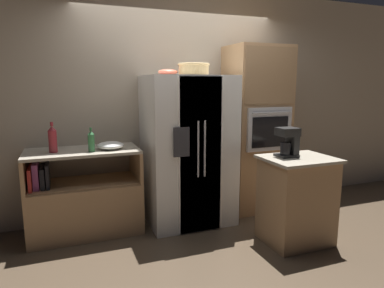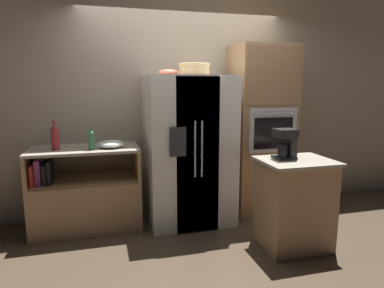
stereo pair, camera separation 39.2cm
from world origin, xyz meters
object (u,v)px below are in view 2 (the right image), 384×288
at_px(wicker_basket, 194,69).
at_px(coffee_maker, 287,142).
at_px(fruit_bowl, 169,72).
at_px(bottle_tall, 55,137).
at_px(bottle_short, 91,139).
at_px(mixing_bowl, 111,144).
at_px(refrigerator, 189,150).
at_px(wall_oven, 261,130).

bearing_deg(wicker_basket, coffee_maker, -48.02).
height_order(fruit_bowl, bottle_tall, fruit_bowl).
distance_m(wicker_basket, bottle_short, 1.37).
distance_m(bottle_short, mixing_bowl, 0.23).
bearing_deg(mixing_bowl, fruit_bowl, 3.13).
xyz_separation_m(bottle_tall, mixing_bowl, (0.58, -0.02, -0.10)).
height_order(bottle_short, mixing_bowl, bottle_short).
bearing_deg(coffee_maker, refrigerator, 132.39).
distance_m(refrigerator, wall_oven, 0.99).
distance_m(bottle_tall, mixing_bowl, 0.59).
relative_size(fruit_bowl, mixing_bowl, 0.77).
height_order(mixing_bowl, coffee_maker, coffee_maker).
height_order(fruit_bowl, coffee_maker, fruit_bowl).
bearing_deg(bottle_tall, mixing_bowl, -2.18).
height_order(refrigerator, wicker_basket, wicker_basket).
bearing_deg(mixing_bowl, refrigerator, -1.65).
xyz_separation_m(fruit_bowl, bottle_short, (-0.88, -0.11, -0.72)).
height_order(wicker_basket, bottle_tall, wicker_basket).
bearing_deg(fruit_bowl, bottle_short, -172.78).
relative_size(fruit_bowl, coffee_maker, 0.74).
xyz_separation_m(bottle_tall, coffee_maker, (2.25, -0.90, -0.01)).
height_order(refrigerator, wall_oven, wall_oven).
bearing_deg(refrigerator, bottle_tall, 178.14).
relative_size(wall_oven, bottle_short, 8.29).
relative_size(bottle_tall, bottle_short, 1.25).
relative_size(bottle_tall, coffee_maker, 1.07).
relative_size(fruit_bowl, bottle_tall, 0.70).
distance_m(bottle_short, coffee_maker, 2.04).
height_order(fruit_bowl, mixing_bowl, fruit_bowl).
relative_size(wicker_basket, fruit_bowl, 1.61).
bearing_deg(bottle_short, mixing_bowl, 19.98).
bearing_deg(wall_oven, mixing_bowl, -177.80).
relative_size(wall_oven, bottle_tall, 6.63).
distance_m(wicker_basket, coffee_maker, 1.31).
xyz_separation_m(wall_oven, bottle_short, (-2.06, -0.15, -0.01)).
relative_size(refrigerator, wall_oven, 0.82).
distance_m(refrigerator, bottle_tall, 1.48).
bearing_deg(refrigerator, wicker_basket, -41.07).
xyz_separation_m(wicker_basket, bottle_tall, (-1.52, 0.09, -0.73)).
height_order(refrigerator, bottle_short, refrigerator).
bearing_deg(bottle_short, bottle_tall, 165.56).
bearing_deg(wall_oven, fruit_bowl, -178.34).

